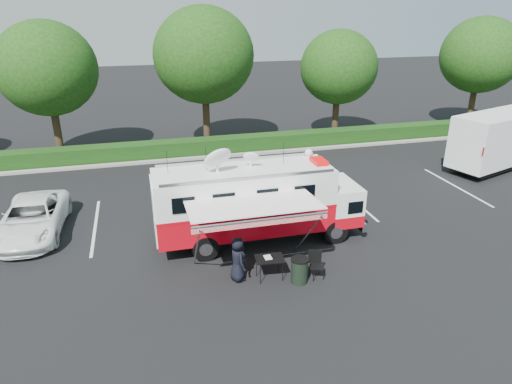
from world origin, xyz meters
TOP-DOWN VIEW (x-y plane):
  - ground_plane at (0.00, 0.00)m, footprint 120.00×120.00m
  - back_border at (1.14, 12.90)m, footprint 60.00×6.14m
  - stall_lines at (-0.50, 3.00)m, footprint 24.12×5.50m
  - command_truck at (-0.07, -0.00)m, footprint 8.20×2.26m
  - awning at (-0.81, -2.35)m, footprint 4.47×2.33m
  - white_suv at (-8.87, 2.91)m, footprint 2.58×5.21m
  - person at (-1.46, -2.59)m, footprint 0.66×0.88m
  - folding_table at (-0.39, -2.80)m, footprint 1.03×0.77m
  - folding_chair at (1.20, -3.07)m, footprint 0.61×0.64m
  - trash_bin at (0.53, -3.26)m, footprint 0.61×0.61m

SIDE VIEW (x-z plane):
  - ground_plane at x=0.00m, z-range 0.00..0.00m
  - white_suv at x=-8.87m, z-range -0.71..0.71m
  - person at x=-1.46m, z-range -0.81..0.81m
  - stall_lines at x=-0.50m, z-range 0.00..0.01m
  - trash_bin at x=0.53m, z-range 0.00..0.92m
  - folding_chair at x=1.20m, z-range 0.09..1.08m
  - folding_table at x=-0.39m, z-range 0.36..1.19m
  - command_truck at x=-0.07m, z-range -0.28..3.65m
  - awning at x=-0.81m, z-range 1.18..3.88m
  - back_border at x=1.14m, z-range 0.57..9.44m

